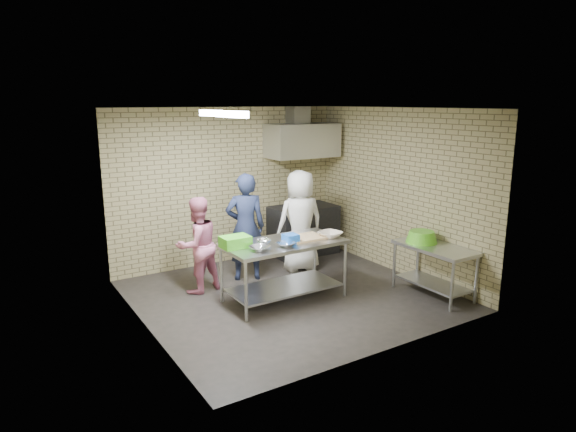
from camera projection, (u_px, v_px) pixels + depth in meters
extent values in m
plane|color=black|center=(289.00, 295.00, 7.40)|extent=(4.20, 4.20, 0.00)
plane|color=black|center=(290.00, 108.00, 6.79)|extent=(4.20, 4.20, 0.00)
cube|color=#9A9060|center=(228.00, 186.00, 8.75)|extent=(4.20, 0.06, 2.70)
cube|color=#9A9060|center=(388.00, 238.00, 5.45)|extent=(4.20, 0.06, 2.70)
cube|color=#9A9060|center=(141.00, 225.00, 6.01)|extent=(0.06, 4.00, 2.70)
cube|color=#9A9060|center=(398.00, 192.00, 8.18)|extent=(0.06, 4.00, 2.70)
cube|color=#AAACB1|center=(284.00, 271.00, 7.17)|extent=(1.72, 0.86, 0.86)
cube|color=silver|center=(434.00, 271.00, 7.34)|extent=(0.60, 1.20, 0.75)
cube|color=black|center=(303.00, 230.00, 9.36)|extent=(1.20, 0.70, 0.90)
cube|color=silver|center=(302.00, 141.00, 9.03)|extent=(1.30, 0.60, 0.60)
cube|color=#A5A8AD|center=(298.00, 115.00, 9.05)|extent=(0.35, 0.30, 0.30)
cube|color=#3F2B19|center=(310.00, 149.00, 9.38)|extent=(0.80, 0.20, 0.04)
cube|color=white|center=(222.00, 114.00, 6.29)|extent=(0.10, 1.25, 0.08)
cube|color=green|center=(235.00, 242.00, 6.80)|extent=(0.38, 0.29, 0.15)
cube|color=blue|center=(291.00, 239.00, 7.01)|extent=(0.19, 0.19, 0.12)
cube|color=tan|center=(305.00, 238.00, 7.24)|extent=(0.52, 0.40, 0.03)
imported|color=silver|center=(260.00, 248.00, 6.65)|extent=(0.31, 0.31, 0.07)
imported|color=silver|center=(264.00, 242.00, 6.96)|extent=(0.24, 0.24, 0.06)
imported|color=#B7B9BE|center=(286.00, 244.00, 6.84)|extent=(0.29, 0.29, 0.06)
imported|color=beige|center=(330.00, 234.00, 7.31)|extent=(0.38, 0.38, 0.08)
cylinder|color=#B22619|center=(299.00, 144.00, 9.23)|extent=(0.07, 0.07, 0.18)
cylinder|color=green|center=(317.00, 143.00, 9.44)|extent=(0.06, 0.06, 0.15)
imported|color=#151935|center=(246.00, 227.00, 7.91)|extent=(0.73, 0.61, 1.71)
imported|color=#C36788|center=(197.00, 245.00, 7.41)|extent=(0.80, 0.68, 1.44)
imported|color=white|center=(300.00, 221.00, 8.35)|extent=(0.88, 0.63, 1.70)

